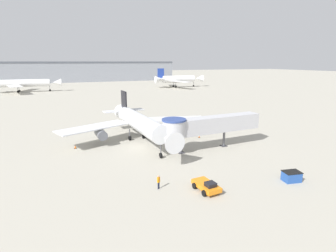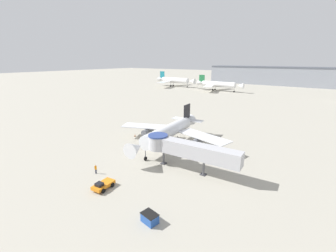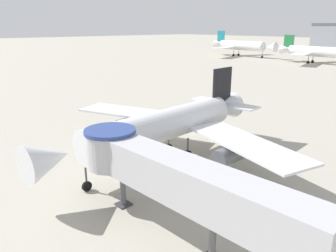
% 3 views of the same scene
% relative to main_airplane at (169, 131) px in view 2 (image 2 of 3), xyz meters
% --- Properties ---
extents(ground_plane, '(800.00, 800.00, 0.00)m').
position_rel_main_airplane_xyz_m(ground_plane, '(-0.74, -3.27, -3.85)').
color(ground_plane, '#A8A393').
extents(main_airplane, '(30.99, 27.90, 9.06)m').
position_rel_main_airplane_xyz_m(main_airplane, '(0.00, 0.00, 0.00)').
color(main_airplane, silver).
rests_on(main_airplane, ground_plane).
extents(jet_bridge, '(19.47, 4.25, 6.17)m').
position_rel_main_airplane_xyz_m(jet_bridge, '(9.77, -8.89, 0.64)').
color(jet_bridge, '#B7B7BC').
rests_on(jet_bridge, ground_plane).
extents(pushback_tug_orange, '(2.54, 4.02, 1.44)m').
position_rel_main_airplane_xyz_m(pushback_tug_orange, '(2.05, -22.83, -3.17)').
color(pushback_tug_orange, orange).
rests_on(pushback_tug_orange, ground_plane).
extents(service_container_blue, '(2.53, 1.97, 1.36)m').
position_rel_main_airplane_xyz_m(service_container_blue, '(13.84, -24.68, -3.16)').
color(service_container_blue, '#234C9E').
rests_on(service_container_blue, ground_plane).
extents(traffic_cone_port_wing, '(0.46, 0.46, 0.76)m').
position_rel_main_airplane_xyz_m(traffic_cone_port_wing, '(-12.09, 0.21, -3.48)').
color(traffic_cone_port_wing, black).
rests_on(traffic_cone_port_wing, ground_plane).
extents(traffic_cone_starboard_wing, '(0.37, 0.37, 0.61)m').
position_rel_main_airplane_xyz_m(traffic_cone_starboard_wing, '(12.29, -2.06, -3.56)').
color(traffic_cone_starboard_wing, black).
rests_on(traffic_cone_starboard_wing, ground_plane).
extents(ground_crew_marshaller, '(0.41, 0.36, 1.83)m').
position_rel_main_airplane_xyz_m(ground_crew_marshaller, '(-3.26, -20.16, -2.79)').
color(ground_crew_marshaller, '#1E2338').
rests_on(ground_crew_marshaller, ground_plane).
extents(background_jet_green_tail, '(34.12, 32.11, 10.51)m').
position_rel_main_airplane_xyz_m(background_jet_green_tail, '(-32.05, 105.09, 0.77)').
color(background_jet_green_tail, white).
rests_on(background_jet_green_tail, ground_plane).
extents(background_jet_teal_tail, '(35.04, 37.52, 11.68)m').
position_rel_main_airplane_xyz_m(background_jet_teal_tail, '(-71.07, 109.76, 1.25)').
color(background_jet_teal_tail, white).
rests_on(background_jet_teal_tail, ground_plane).
extents(terminal_building, '(137.71, 19.65, 15.40)m').
position_rel_main_airplane_xyz_m(terminal_building, '(6.22, 171.73, 3.87)').
color(terminal_building, gray).
rests_on(terminal_building, ground_plane).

